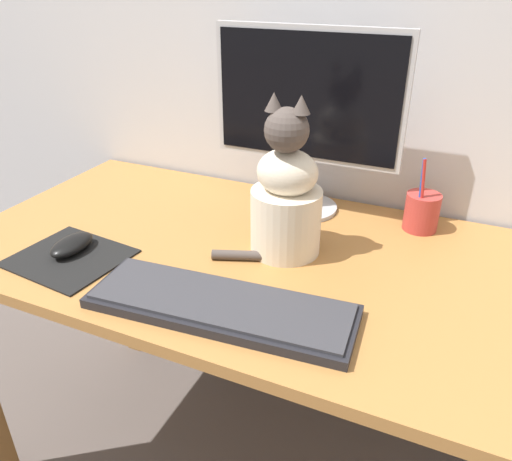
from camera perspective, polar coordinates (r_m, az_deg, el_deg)
desk at (r=1.09m, az=3.19°, el=-7.23°), size 1.44×0.67×0.71m
monitor at (r=1.17m, az=5.84°, el=13.40°), size 0.44×0.17×0.43m
keyboard at (r=0.88m, az=-4.06°, el=-8.54°), size 0.48×0.19×0.02m
mousepad_left at (r=1.10m, az=-20.52°, el=-2.92°), size 0.24×0.21×0.00m
computer_mouse_left at (r=1.12m, az=-20.30°, el=-1.53°), size 0.06×0.11×0.03m
cat at (r=1.01m, az=3.43°, el=3.81°), size 0.20×0.18×0.33m
pen_cup at (r=1.19m, az=18.41°, el=2.09°), size 0.08×0.08×0.17m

